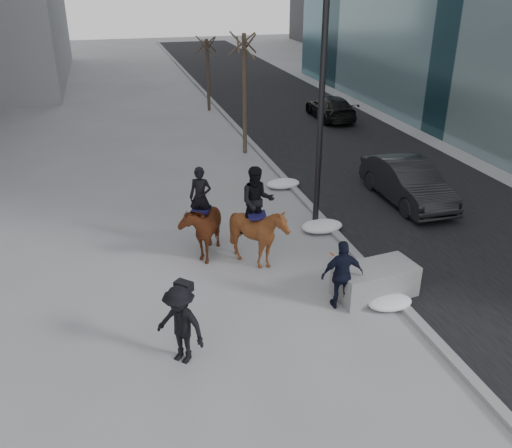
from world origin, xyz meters
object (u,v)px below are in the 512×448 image
object	(u,v)px
car_near	(407,182)
mounted_left	(202,223)
mounted_right	(258,228)
planter	(375,281)

from	to	relation	value
car_near	mounted_left	world-z (taller)	mounted_left
mounted_left	mounted_right	size ratio (longest dim) A/B	0.91
car_near	mounted_left	xyz separation A→B (m)	(-7.56, -1.89, 0.21)
planter	mounted_left	xyz separation A→B (m)	(-3.72, 3.38, 0.54)
planter	car_near	xyz separation A→B (m)	(3.85, 5.27, 0.34)
mounted_left	mounted_right	world-z (taller)	mounted_right
planter	car_near	bearing A→B (deg)	53.85
mounted_left	planter	bearing A→B (deg)	-42.30
car_near	mounted_right	size ratio (longest dim) A/B	1.60
planter	mounted_left	world-z (taller)	mounted_left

